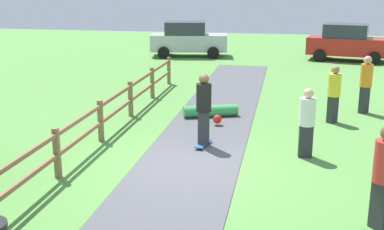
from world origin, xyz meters
name	(u,v)px	position (x,y,z in m)	size (l,w,h in m)	color
ground_plane	(188,164)	(0.00, 0.00, 0.00)	(60.00, 60.00, 0.00)	#568E42
asphalt_path	(188,164)	(0.00, 0.00, 0.01)	(2.40, 28.00, 0.02)	#515156
wooden_fence	(81,131)	(-2.60, 0.00, 0.67)	(0.12, 18.12, 1.10)	olive
skater_riding	(204,106)	(0.14, 1.31, 1.07)	(0.44, 0.82, 1.87)	#265999
skater_fallen	(211,112)	(-0.10, 4.10, 0.20)	(1.71, 1.50, 0.36)	green
bystander_yellow	(334,91)	(3.54, 4.29, 0.94)	(0.53, 0.53, 1.71)	#2D2D33
bystander_white	(307,120)	(2.66, 1.03, 0.93)	(0.41, 0.41, 1.69)	#2D2D33
bystander_orange	(366,82)	(4.62, 5.62, 1.02)	(0.53, 0.53, 1.84)	#2D2D33
bystander_red	(384,173)	(3.81, -2.42, 1.02)	(0.53, 0.53, 1.84)	#2D2D33
parked_car_silver	(188,39)	(-3.36, 16.76, 0.96)	(4.42, 2.52, 1.92)	#B7B7BC
parked_car_red	(348,42)	(5.24, 16.78, 0.96)	(4.44, 2.59, 1.92)	red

